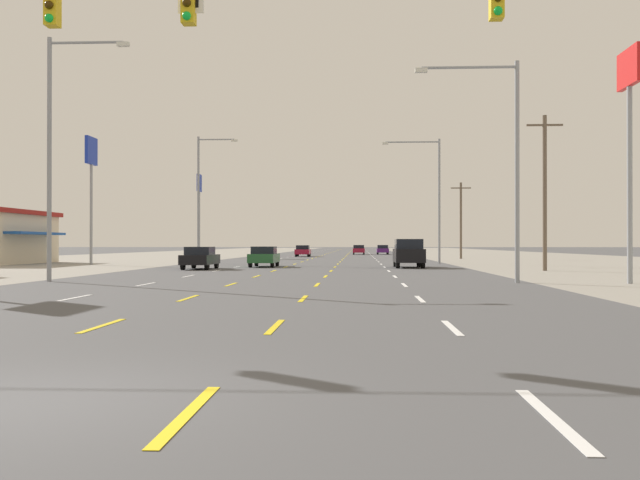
# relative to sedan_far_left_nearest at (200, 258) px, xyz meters

# --- Properties ---
(ground_plane) EXTENTS (572.00, 572.00, 0.00)m
(ground_plane) POSITION_rel_sedan_far_left_nearest_xyz_m (6.90, 26.11, -0.76)
(ground_plane) COLOR #4C4C4F
(lot_apron_left) EXTENTS (28.00, 440.00, 0.01)m
(lot_apron_left) POSITION_rel_sedan_far_left_nearest_xyz_m (-17.85, 26.11, -0.75)
(lot_apron_left) COLOR gray
(lot_apron_left) RESTS_ON ground
(lot_apron_right) EXTENTS (28.00, 440.00, 0.01)m
(lot_apron_right) POSITION_rel_sedan_far_left_nearest_xyz_m (31.65, 26.11, -0.75)
(lot_apron_right) COLOR gray
(lot_apron_right) RESTS_ON ground
(lane_markings) EXTENTS (10.64, 227.60, 0.01)m
(lane_markings) POSITION_rel_sedan_far_left_nearest_xyz_m (6.90, 64.61, -0.75)
(lane_markings) COLOR white
(lane_markings) RESTS_ON ground
(signal_span_wire) EXTENTS (25.61, 0.53, 9.11)m
(signal_span_wire) POSITION_rel_sedan_far_left_nearest_xyz_m (6.62, -30.81, 4.51)
(signal_span_wire) COLOR brown
(signal_span_wire) RESTS_ON ground
(sedan_far_left_nearest) EXTENTS (1.80, 4.50, 1.46)m
(sedan_far_left_nearest) POSITION_rel_sedan_far_left_nearest_xyz_m (0.00, 0.00, 0.00)
(sedan_far_left_nearest) COLOR black
(sedan_far_left_nearest) RESTS_ON ground
(suv_far_right_near) EXTENTS (1.98, 4.90, 1.98)m
(suv_far_right_near) POSITION_rel_sedan_far_left_nearest_xyz_m (13.81, 3.96, 0.27)
(suv_far_right_near) COLOR black
(suv_far_right_near) RESTS_ON ground
(sedan_inner_left_mid) EXTENTS (1.80, 4.50, 1.46)m
(sedan_inner_left_mid) POSITION_rel_sedan_far_left_nearest_xyz_m (3.56, 4.94, 0.00)
(sedan_inner_left_mid) COLOR #235B2D
(sedan_inner_left_mid) RESTS_ON ground
(sedan_inner_left_midfar) EXTENTS (1.80, 4.50, 1.46)m
(sedan_inner_left_midfar) POSITION_rel_sedan_far_left_nearest_xyz_m (3.22, 46.43, 0.00)
(sedan_inner_left_midfar) COLOR maroon
(sedan_inner_left_midfar) RESTS_ON ground
(sedan_inner_right_far) EXTENTS (1.80, 4.50, 1.46)m
(sedan_inner_right_far) POSITION_rel_sedan_far_left_nearest_xyz_m (10.37, 65.31, 0.00)
(sedan_inner_right_far) COLOR maroon
(sedan_inner_right_far) RESTS_ON ground
(sedan_far_right_farther) EXTENTS (1.80, 4.50, 1.46)m
(sedan_far_right_farther) POSITION_rel_sedan_far_left_nearest_xyz_m (14.06, 66.62, 0.00)
(sedan_far_right_farther) COLOR #4C196B
(sedan_far_right_farther) RESTS_ON ground
(pole_sign_left_row_1) EXTENTS (0.24, 2.16, 10.02)m
(pole_sign_left_row_1) POSITION_rel_sedan_far_left_nearest_xyz_m (-10.60, 9.09, 6.92)
(pole_sign_left_row_1) COLOR gray
(pole_sign_left_row_1) RESTS_ON ground
(pole_sign_left_row_2) EXTENTS (0.24, 1.85, 9.96)m
(pole_sign_left_row_2) POSITION_rel_sedan_far_left_nearest_xyz_m (-8.69, 39.51, 6.70)
(pole_sign_left_row_2) COLOR gray
(pole_sign_left_row_2) RESTS_ON ground
(pole_sign_right_row_0) EXTENTS (0.24, 2.33, 9.75)m
(pole_sign_right_row_0) POSITION_rel_sedan_far_left_nearest_xyz_m (21.55, -16.40, 6.69)
(pole_sign_right_row_0) COLOR gray
(pole_sign_right_row_0) RESTS_ON ground
(streetlight_left_row_0) EXTENTS (3.65, 0.26, 10.73)m
(streetlight_left_row_0) POSITION_rel_sedan_far_left_nearest_xyz_m (-2.93, -15.88, 5.34)
(streetlight_left_row_0) COLOR gray
(streetlight_left_row_0) RESTS_ON ground
(streetlight_right_row_0) EXTENTS (4.41, 0.26, 9.43)m
(streetlight_right_row_0) POSITION_rel_sedan_far_left_nearest_xyz_m (16.58, -15.88, 4.76)
(streetlight_right_row_0) COLOR gray
(streetlight_right_row_0) RESTS_ON ground
(streetlight_left_row_1) EXTENTS (3.45, 0.26, 10.75)m
(streetlight_left_row_1) POSITION_rel_sedan_far_left_nearest_xyz_m (-2.96, 14.23, 5.32)
(streetlight_left_row_1) COLOR gray
(streetlight_left_row_1) RESTS_ON ground
(streetlight_right_row_1) EXTENTS (4.85, 0.26, 10.41)m
(streetlight_right_row_1) POSITION_rel_sedan_far_left_nearest_xyz_m (16.55, 14.23, 5.32)
(streetlight_right_row_1) COLOR gray
(streetlight_right_row_1) RESTS_ON ground
(utility_pole_right_row_0) EXTENTS (2.20, 0.26, 9.53)m
(utility_pole_right_row_0) POSITION_rel_sedan_far_left_nearest_xyz_m (21.72, -1.81, 4.21)
(utility_pole_right_row_0) COLOR brown
(utility_pole_right_row_0) RESTS_ON ground
(utility_pole_right_row_1) EXTENTS (2.20, 0.26, 8.40)m
(utility_pole_right_row_1) POSITION_rel_sedan_far_left_nearest_xyz_m (21.59, 34.19, 3.63)
(utility_pole_right_row_1) COLOR brown
(utility_pole_right_row_1) RESTS_ON ground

